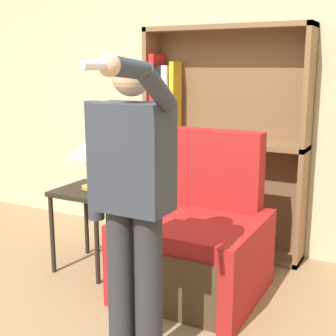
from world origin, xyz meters
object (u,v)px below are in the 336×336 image
at_px(bookcase, 206,145).
at_px(table_lamp, 88,149).
at_px(side_table, 90,202).
at_px(armchair, 198,243).
at_px(person_standing, 132,198).

relative_size(bookcase, table_lamp, 4.73).
bearing_deg(bookcase, side_table, -124.74).
distance_m(armchair, person_standing, 1.11).
height_order(bookcase, armchair, bookcase).
bearing_deg(armchair, person_standing, -87.63).
xyz_separation_m(side_table, table_lamp, (-0.00, 0.00, 0.43)).
distance_m(armchair, table_lamp, 1.11).
height_order(armchair, person_standing, person_standing).
xyz_separation_m(armchair, table_lamp, (-0.92, -0.05, 0.63)).
xyz_separation_m(person_standing, table_lamp, (-0.96, 0.89, 0.04)).
bearing_deg(armchair, bookcase, 110.22).
distance_m(bookcase, person_standing, 1.80).
relative_size(side_table, table_lamp, 1.62).
relative_size(bookcase, side_table, 2.92).
bearing_deg(table_lamp, armchair, 3.31).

